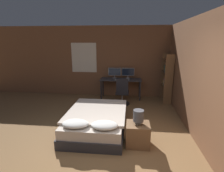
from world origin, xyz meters
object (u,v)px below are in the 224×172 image
Objects in this scene: nightstand at (138,134)px; office_chair at (122,94)px; desk at (121,82)px; monitor_right at (128,72)px; monitor_left at (115,72)px; keyboard at (121,80)px; bookshelf at (167,76)px; bedside_lamp at (138,116)px; bed at (97,121)px; computer_mouse at (129,80)px.

office_chair is (-0.45, 2.39, 0.13)m from nightstand.
monitor_right is (0.26, 0.18, 0.32)m from desk.
nightstand is at bearing -76.36° from monitor_left.
bookshelf is (1.64, -0.08, 0.19)m from keyboard.
bedside_lamp is 0.63× the size of monitor_left.
monitor_right is (0.70, 2.74, 0.73)m from bed.
bedside_lamp is (0.00, 0.00, 0.42)m from nightstand.
computer_mouse is at bearing -84.40° from monitor_right.
monitor_left is 0.49m from keyboard.
monitor_right is 1.08m from office_chair.
monitor_right reaches higher than bed.
bookshelf is (1.34, -0.08, 0.18)m from computer_mouse.
monitor_left is 1.00× the size of monitor_right.
keyboard is 0.24× the size of bookshelf.
keyboard is (-0.54, 2.91, 0.52)m from nightstand.
desk is at bearing 99.84° from nightstand.
office_chair is (0.09, -0.52, -0.39)m from keyboard.
computer_mouse is at bearing 68.64° from office_chair.
keyboard is (-0.54, 2.91, 0.09)m from bedside_lamp.
monitor_left reaches higher than bedside_lamp.
desk is 0.45m from monitor_right.
monitor_left reaches higher than bed.
nightstand is 1.20× the size of keyboard.
monitor_right is 1.45m from bookshelf.
bookshelf is at bearing -3.37° from computer_mouse.
office_chair is at bearing 73.95° from bed.
nightstand is at bearing -85.13° from monitor_right.
desk is 3.80× the size of keyboard.
desk is 3.20× the size of monitor_right.
desk is at bearing -144.94° from monitor_right.
bookshelf is at bearing -2.77° from keyboard.
desk is 1.68m from bookshelf.
bedside_lamp reaches higher than keyboard.
bed is at bearing -93.93° from monitor_left.
keyboard is at bearing -90.00° from desk.
monitor_right is at bearing 54.27° from keyboard.
desk reaches higher than bed.
bookshelf reaches higher than monitor_right.
monitor_left is (-0.79, 3.27, 0.31)m from bedside_lamp.
bed is 4.74× the size of keyboard.
computer_mouse is at bearing 176.63° from bookshelf.
bed is 3.96× the size of nightstand.
nightstand is at bearing -28.50° from bed.
desk is at bearing 148.79° from computer_mouse.
computer_mouse is (0.29, 0.00, 0.01)m from keyboard.
office_chair is (0.54, 1.86, 0.12)m from bed.
bookshelf is at bearing 15.86° from office_chair.
nightstand is 3.01m from keyboard.
monitor_left is at bearing 103.64° from nightstand.
nightstand is 2.44m from office_chair.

